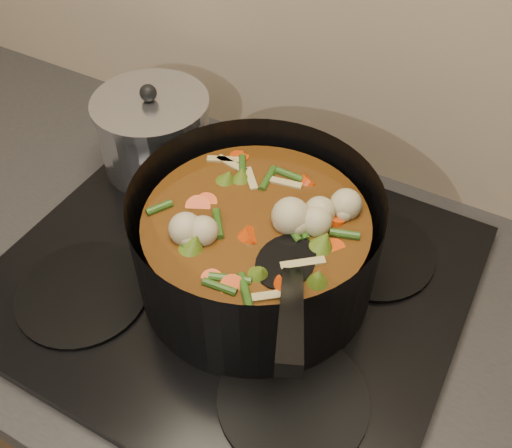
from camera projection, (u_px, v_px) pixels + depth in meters
The scene contains 4 objects.
counter at pixel (239, 419), 1.15m from camera, with size 2.64×0.64×0.91m.
stovetop at pixel (232, 277), 0.81m from camera, with size 0.62×0.54×0.03m.
stockpot at pixel (256, 244), 0.74m from camera, with size 0.38×0.42×0.23m.
saucepan at pixel (155, 132), 0.92m from camera, with size 0.19×0.19×0.15m.
Camera 1 is at (0.27, 1.51, 1.56)m, focal length 40.00 mm.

